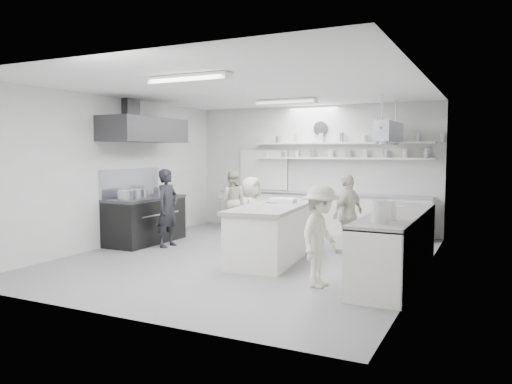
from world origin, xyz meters
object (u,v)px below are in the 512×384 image
at_px(stove, 145,221).
at_px(right_counter, 396,246).
at_px(prep_island, 273,233).
at_px(cook_back, 232,200).
at_px(back_counter, 320,213).
at_px(cook_stove, 168,208).

height_order(stove, right_counter, right_counter).
bearing_deg(prep_island, cook_back, 125.37).
bearing_deg(right_counter, back_counter, 124.65).
relative_size(right_counter, prep_island, 1.33).
distance_m(prep_island, cook_back, 3.38).
bearing_deg(cook_stove, right_counter, -94.59).
distance_m(stove, back_counter, 4.03).
bearing_deg(stove, cook_back, 70.12).
bearing_deg(cook_stove, prep_island, -91.33).
relative_size(right_counter, cook_back, 2.29).
relative_size(back_counter, prep_island, 2.02).
bearing_deg(back_counter, cook_back, -165.74).
relative_size(prep_island, cook_back, 1.72).
height_order(prep_island, cook_back, cook_back).
xyz_separation_m(right_counter, prep_island, (-2.20, 0.35, -0.01)).
height_order(right_counter, cook_back, cook_back).
xyz_separation_m(stove, back_counter, (2.90, 2.80, 0.01)).
relative_size(back_counter, right_counter, 1.52).
xyz_separation_m(back_counter, right_counter, (2.35, -3.40, 0.01)).
relative_size(cook_stove, cook_back, 1.08).
distance_m(right_counter, cook_back, 5.28).
bearing_deg(cook_back, cook_stove, 66.20).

